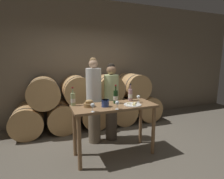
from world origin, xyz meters
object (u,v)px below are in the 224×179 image
(bread_basket, at_px, (89,104))
(wine_bottle_red, at_px, (116,97))
(tasting_table, at_px, (114,114))
(wine_glass_center, at_px, (138,97))
(wine_glass_left, at_px, (117,103))
(wine_glass_far_left, at_px, (93,105))
(person_left, at_px, (94,100))
(person_right, at_px, (111,101))
(wine_bottle_rose, at_px, (130,95))
(cheese_plate, at_px, (133,105))
(wine_bottle_white, at_px, (73,99))
(blue_crock, at_px, (105,103))

(bread_basket, bearing_deg, wine_bottle_red, 5.60)
(tasting_table, relative_size, wine_glass_center, 10.53)
(tasting_table, relative_size, bread_basket, 7.92)
(tasting_table, distance_m, wine_glass_left, 0.36)
(wine_glass_far_left, bearing_deg, person_left, 73.61)
(person_left, bearing_deg, tasting_table, -72.01)
(person_left, xyz_separation_m, person_right, (0.37, 0.00, -0.05))
(person_right, bearing_deg, wine_bottle_rose, -62.21)
(person_right, relative_size, bread_basket, 8.86)
(wine_glass_center, bearing_deg, cheese_plate, -145.14)
(wine_bottle_red, height_order, wine_bottle_rose, wine_bottle_red)
(wine_bottle_rose, bearing_deg, person_left, 144.65)
(person_left, bearing_deg, wine_bottle_white, -140.65)
(wine_bottle_red, relative_size, wine_bottle_white, 1.05)
(blue_crock, relative_size, cheese_plate, 0.44)
(person_right, distance_m, cheese_plate, 0.73)
(wine_bottle_white, distance_m, wine_glass_center, 1.15)
(person_right, bearing_deg, bread_basket, -137.74)
(wine_bottle_white, relative_size, wine_glass_far_left, 2.32)
(tasting_table, bearing_deg, bread_basket, 172.26)
(wine_bottle_white, xyz_separation_m, wine_glass_left, (0.61, -0.47, -0.01))
(tasting_table, height_order, wine_bottle_red, wine_bottle_red)
(wine_bottle_white, height_order, wine_glass_center, wine_bottle_white)
(bread_basket, bearing_deg, tasting_table, -7.74)
(wine_glass_left, bearing_deg, person_right, 75.01)
(person_right, xyz_separation_m, blue_crock, (-0.35, -0.64, 0.14))
(wine_bottle_red, distance_m, wine_glass_center, 0.42)
(bread_basket, height_order, wine_glass_far_left, wine_glass_far_left)
(person_right, relative_size, wine_bottle_red, 4.83)
(wine_bottle_white, distance_m, cheese_plate, 1.01)
(wine_bottle_rose, height_order, blue_crock, wine_bottle_rose)
(wine_bottle_white, height_order, blue_crock, wine_bottle_white)
(person_right, relative_size, wine_glass_center, 11.79)
(wine_bottle_rose, relative_size, wine_glass_left, 2.38)
(wine_bottle_red, bearing_deg, person_left, 117.73)
(wine_bottle_red, relative_size, blue_crock, 2.54)
(person_right, relative_size, wine_bottle_white, 5.07)
(tasting_table, relative_size, wine_bottle_rose, 4.43)
(wine_bottle_rose, bearing_deg, wine_bottle_white, 177.95)
(tasting_table, relative_size, wine_bottle_white, 4.53)
(person_left, height_order, person_right, person_left)
(tasting_table, bearing_deg, blue_crock, -168.13)
(tasting_table, xyz_separation_m, wine_glass_left, (-0.05, -0.25, 0.26))
(person_left, distance_m, wine_bottle_red, 0.58)
(tasting_table, xyz_separation_m, blue_crock, (-0.18, -0.04, 0.22))
(person_left, height_order, bread_basket, person_left)
(person_left, height_order, wine_bottle_rose, person_left)
(wine_glass_far_left, bearing_deg, tasting_table, 28.55)
(wine_bottle_red, bearing_deg, wine_glass_left, -108.61)
(wine_bottle_red, xyz_separation_m, bread_basket, (-0.49, -0.05, -0.07))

